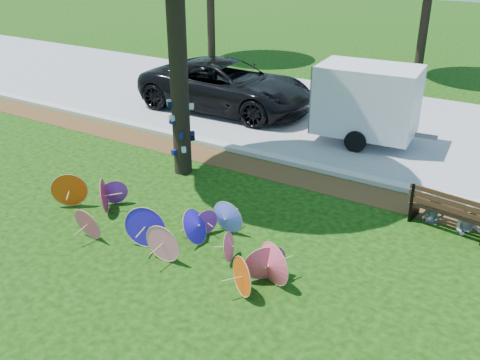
% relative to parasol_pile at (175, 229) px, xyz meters
% --- Properties ---
extents(ground, '(90.00, 90.00, 0.00)m').
position_rel_parasol_pile_xyz_m(ground, '(-0.03, -0.43, -0.37)').
color(ground, black).
rests_on(ground, ground).
extents(mulch_strip, '(90.00, 1.00, 0.01)m').
position_rel_parasol_pile_xyz_m(mulch_strip, '(-0.03, 4.07, -0.36)').
color(mulch_strip, '#472D16').
rests_on(mulch_strip, ground).
extents(curb, '(90.00, 0.30, 0.12)m').
position_rel_parasol_pile_xyz_m(curb, '(-0.03, 4.77, -0.31)').
color(curb, '#B7B5AD').
rests_on(curb, ground).
extents(street, '(90.00, 8.00, 0.01)m').
position_rel_parasol_pile_xyz_m(street, '(-0.03, 8.92, -0.36)').
color(street, gray).
rests_on(street, ground).
extents(parasol_pile, '(5.91, 1.83, 0.85)m').
position_rel_parasol_pile_xyz_m(parasol_pile, '(0.00, 0.00, 0.00)').
color(parasol_pile, '#DE4509').
rests_on(parasol_pile, ground).
extents(black_van, '(6.05, 2.98, 1.65)m').
position_rel_parasol_pile_xyz_m(black_van, '(-3.92, 7.81, 0.46)').
color(black_van, black).
rests_on(black_van, ground).
extents(cargo_trailer, '(2.85, 1.94, 2.50)m').
position_rel_parasol_pile_xyz_m(cargo_trailer, '(1.09, 7.32, 0.88)').
color(cargo_trailer, silver).
rests_on(cargo_trailer, ground).
extents(park_bench, '(1.72, 0.85, 0.86)m').
position_rel_parasol_pile_xyz_m(park_bench, '(4.31, 3.50, 0.06)').
color(park_bench, black).
rests_on(park_bench, ground).
extents(person_left, '(0.46, 0.32, 1.18)m').
position_rel_parasol_pile_xyz_m(person_left, '(3.96, 3.55, 0.22)').
color(person_left, '#3B4451').
rests_on(person_left, ground).
extents(person_right, '(0.63, 0.53, 1.15)m').
position_rel_parasol_pile_xyz_m(person_right, '(4.66, 3.55, 0.21)').
color(person_right, silver).
rests_on(person_right, ground).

